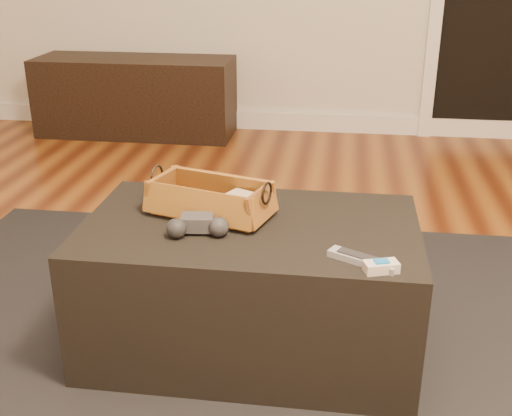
# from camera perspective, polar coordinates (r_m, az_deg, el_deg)

# --- Properties ---
(floor) EXTENTS (5.00, 5.50, 0.01)m
(floor) POSITION_cam_1_polar(r_m,az_deg,el_deg) (2.00, -2.74, -14.76)
(floor) COLOR brown
(floor) RESTS_ON ground
(baseboard) EXTENTS (5.00, 0.04, 0.12)m
(baseboard) POSITION_cam_1_polar(r_m,az_deg,el_deg) (4.46, 3.72, 7.66)
(baseboard) COLOR white
(baseboard) RESTS_ON floor
(media_cabinet) EXTENTS (1.29, 0.45, 0.51)m
(media_cabinet) POSITION_cam_1_polar(r_m,az_deg,el_deg) (4.40, -10.63, 9.73)
(media_cabinet) COLOR black
(media_cabinet) RESTS_ON floor
(area_rug) EXTENTS (2.60, 2.00, 0.01)m
(area_rug) POSITION_cam_1_polar(r_m,az_deg,el_deg) (2.08, -0.68, -12.73)
(area_rug) COLOR black
(area_rug) RESTS_ON floor
(ottoman) EXTENTS (1.00, 0.60, 0.42)m
(ottoman) POSITION_cam_1_polar(r_m,az_deg,el_deg) (2.01, -0.49, -6.88)
(ottoman) COLOR black
(ottoman) RESTS_ON area_rug
(tv_remote) EXTENTS (0.20, 0.08, 0.02)m
(tv_remote) POSITION_cam_1_polar(r_m,az_deg,el_deg) (1.97, -4.75, 0.04)
(tv_remote) COLOR black
(tv_remote) RESTS_ON wicker_basket
(cloth_bundle) EXTENTS (0.13, 0.11, 0.06)m
(cloth_bundle) POSITION_cam_1_polar(r_m,az_deg,el_deg) (1.95, -1.09, 0.41)
(cloth_bundle) COLOR #C5B289
(cloth_bundle) RESTS_ON wicker_basket
(wicker_basket) EXTENTS (0.42, 0.29, 0.13)m
(wicker_basket) POSITION_cam_1_polar(r_m,az_deg,el_deg) (1.97, -4.08, 0.66)
(wicker_basket) COLOR #B16328
(wicker_basket) RESTS_ON ottoman
(game_controller) EXTENTS (0.19, 0.12, 0.06)m
(game_controller) POSITION_cam_1_polar(r_m,az_deg,el_deg) (1.84, -5.21, -1.58)
(game_controller) COLOR #343437
(game_controller) RESTS_ON ottoman
(silver_remote) EXTENTS (0.19, 0.13, 0.02)m
(silver_remote) POSITION_cam_1_polar(r_m,az_deg,el_deg) (1.70, 9.47, -4.55)
(silver_remote) COLOR #A1A4A9
(silver_remote) RESTS_ON ottoman
(cream_gadget) EXTENTS (0.10, 0.07, 0.03)m
(cream_gadget) POSITION_cam_1_polar(r_m,az_deg,el_deg) (1.67, 11.06, -5.14)
(cream_gadget) COLOR beige
(cream_gadget) RESTS_ON ottoman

